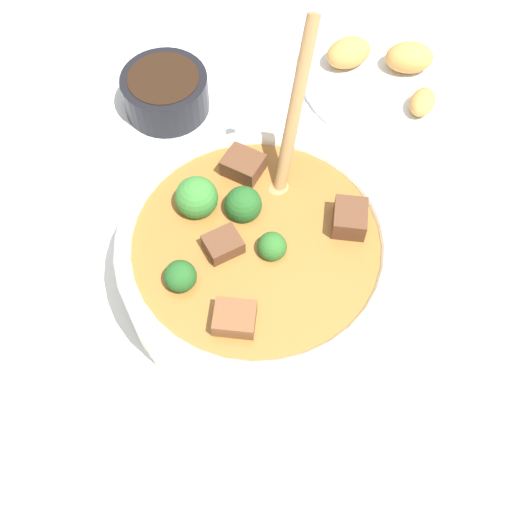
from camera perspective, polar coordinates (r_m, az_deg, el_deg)
ground_plane at (r=0.63m, az=-0.00°, el=-2.37°), size 4.00×4.00×0.00m
stew_bowl at (r=0.59m, az=-0.04°, el=-0.12°), size 0.25×0.25×0.22m
condiment_bowl at (r=0.75m, az=-8.07°, el=14.33°), size 0.10×0.10×0.05m
food_plate at (r=0.81m, az=12.15°, el=15.91°), size 0.23×0.23×0.05m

